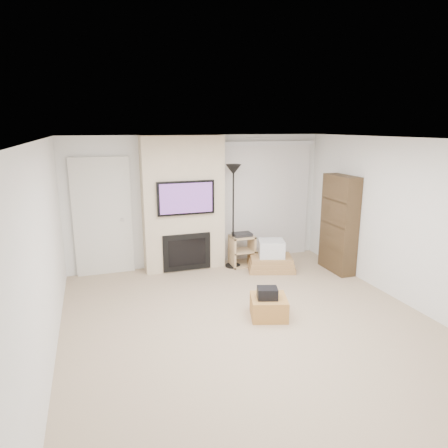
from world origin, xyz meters
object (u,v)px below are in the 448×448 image
object	(u,v)px
box_stack	(271,258)
floor_lamp	(233,187)
ottoman	(269,307)
bookshelf	(339,224)
av_stand	(242,248)

from	to	relation	value
box_stack	floor_lamp	bearing A→B (deg)	149.10
ottoman	bookshelf	size ratio (longest dim) A/B	0.28
box_stack	bookshelf	xyz separation A→B (m)	(1.16, -0.43, 0.68)
ottoman	floor_lamp	bearing A→B (deg)	83.98
ottoman	box_stack	world-z (taller)	box_stack
ottoman	floor_lamp	size ratio (longest dim) A/B	0.25
av_stand	bookshelf	distance (m)	1.88
ottoman	av_stand	world-z (taller)	av_stand
bookshelf	floor_lamp	bearing A→B (deg)	155.68
ottoman	floor_lamp	xyz separation A→B (m)	(0.23, 2.15, 1.41)
ottoman	floor_lamp	world-z (taller)	floor_lamp
av_stand	box_stack	distance (m)	0.60
av_stand	box_stack	world-z (taller)	av_stand
floor_lamp	bookshelf	distance (m)	2.07
floor_lamp	box_stack	xyz separation A→B (m)	(0.63, -0.38, -1.34)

